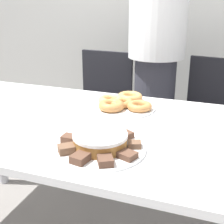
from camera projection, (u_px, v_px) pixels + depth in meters
table at (108, 140)px, 1.35m from camera, size 1.99×0.89×0.72m
person_standing at (156, 49)px, 2.08m from camera, size 0.38×0.38×1.73m
office_chair_left at (100, 116)px, 2.31m from camera, size 0.46×0.46×0.86m
office_chair_right at (209, 131)px, 2.06m from camera, size 0.50×0.50×0.86m
plate_cake at (100, 148)px, 1.11m from camera, size 0.33×0.33×0.01m
plate_donuts at (120, 107)px, 1.54m from camera, size 0.35×0.35×0.01m
frosted_cake at (100, 140)px, 1.10m from camera, size 0.20×0.20×0.05m
lamington_0 at (105, 161)px, 0.99m from camera, size 0.07×0.07×0.02m
lamington_1 at (127, 155)px, 1.03m from camera, size 0.07×0.07×0.02m
lamington_2 at (134, 144)px, 1.11m from camera, size 0.06×0.05×0.02m
lamington_3 at (126, 135)px, 1.18m from camera, size 0.06×0.07×0.02m
lamington_4 at (107, 130)px, 1.22m from camera, size 0.05×0.05×0.03m
lamington_5 at (86, 132)px, 1.21m from camera, size 0.08×0.08×0.02m
lamington_6 at (70, 139)px, 1.15m from camera, size 0.05×0.05×0.03m
lamington_7 at (66, 149)px, 1.07m from camera, size 0.07×0.07×0.03m
lamington_8 at (80, 158)px, 1.01m from camera, size 0.06×0.07×0.03m
donut_0 at (121, 103)px, 1.53m from camera, size 0.12×0.12×0.03m
donut_1 at (139, 106)px, 1.48m from camera, size 0.12×0.12×0.03m
donut_2 at (131, 97)px, 1.60m from camera, size 0.13×0.13×0.04m
donut_3 at (110, 100)px, 1.56m from camera, size 0.12×0.12×0.03m
donut_4 at (111, 106)px, 1.47m from camera, size 0.12×0.12×0.04m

